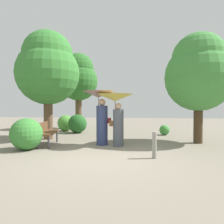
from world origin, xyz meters
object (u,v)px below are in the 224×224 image
object	(u,v)px
person_right	(116,107)
path_marker_post	(154,145)
tree_near_left	(48,68)
tree_mid_left	(78,78)
person_left	(100,108)
tree_near_right	(199,72)
park_bench	(46,131)

from	to	relation	value
person_right	path_marker_post	xyz separation A→B (m)	(1.22, -1.62, -1.04)
tree_near_left	tree_mid_left	bearing A→B (deg)	87.95
person_left	tree_mid_left	bearing A→B (deg)	17.05
tree_near_right	path_marker_post	world-z (taller)	tree_near_right
person_left	tree_near_left	bearing A→B (deg)	59.36
person_left	tree_near_left	xyz separation A→B (m)	(-2.49, 1.10, 1.71)
person_right	tree_mid_left	world-z (taller)	tree_mid_left
park_bench	tree_mid_left	distance (m)	6.26
person_right	person_left	bearing A→B (deg)	66.70
tree_near_right	tree_mid_left	size ratio (longest dim) A/B	0.89
tree_near_right	person_right	bearing A→B (deg)	-161.88
tree_near_left	tree_mid_left	distance (m)	4.21
tree_near_right	path_marker_post	distance (m)	4.00
person_left	park_bench	world-z (taller)	person_left
park_bench	path_marker_post	distance (m)	4.06
person_left	tree_mid_left	size ratio (longest dim) A/B	0.42
park_bench	tree_near_left	size ratio (longest dim) A/B	0.33
person_right	path_marker_post	size ratio (longest dim) A/B	2.55
person_right	path_marker_post	bearing A→B (deg)	-149.80
person_left	tree_mid_left	xyz separation A→B (m)	(-2.34, 5.31, 1.85)
person_right	path_marker_post	distance (m)	2.27
person_left	park_bench	bearing A→B (deg)	92.41
person_left	tree_mid_left	world-z (taller)	tree_mid_left
person_left	tree_near_right	bearing A→B (deg)	-84.11
person_right	tree_near_right	xyz separation A→B (m)	(3.08, 1.01, 1.34)
tree_mid_left	path_marker_post	xyz separation A→B (m)	(4.17, -7.11, -2.86)
tree_near_right	path_marker_post	size ratio (longest dim) A/B	5.80
person_left	tree_near_right	xyz separation A→B (m)	(3.69, 0.83, 1.37)
park_bench	tree_near_right	xyz separation A→B (m)	(5.64, 1.14, 2.23)
person_left	path_marker_post	bearing A→B (deg)	-141.33
tree_mid_left	path_marker_post	distance (m)	8.72
park_bench	tree_near_left	world-z (taller)	tree_near_left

